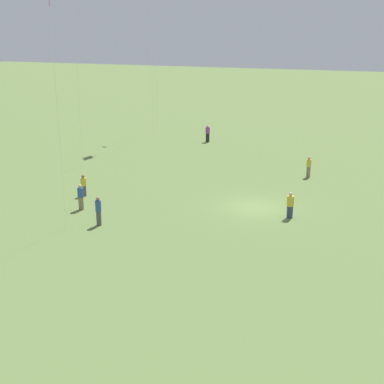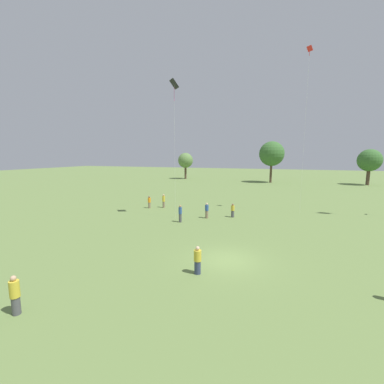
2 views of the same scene
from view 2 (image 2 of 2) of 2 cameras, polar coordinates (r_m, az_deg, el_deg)
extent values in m
plane|color=olive|center=(17.95, 7.89, -14.74)|extent=(240.00, 240.00, 0.00)
cylinder|color=brown|center=(76.28, -1.45, 4.37)|extent=(0.61, 0.61, 3.80)
sphere|color=#5B7F42|center=(76.13, -1.46, 7.04)|extent=(4.40, 4.40, 4.40)
cylinder|color=brown|center=(68.75, 17.12, 4.10)|extent=(0.58, 0.58, 5.01)
sphere|color=#38662D|center=(68.61, 17.29, 8.13)|extent=(6.23, 6.23, 6.23)
cylinder|color=brown|center=(72.90, 34.50, 2.79)|extent=(0.75, 0.75, 3.88)
sphere|color=#38662D|center=(72.73, 34.75, 5.82)|extent=(5.15, 5.15, 5.15)
cylinder|color=#847056|center=(34.57, -6.31, -2.79)|extent=(0.41, 0.41, 0.83)
cylinder|color=gold|center=(34.43, -6.33, -1.51)|extent=(0.49, 0.49, 0.74)
sphere|color=tan|center=(34.35, -6.34, -0.70)|extent=(0.24, 0.24, 0.24)
cylinder|color=#847056|center=(28.71, 3.29, -4.99)|extent=(0.36, 0.36, 0.86)
cylinder|color=#2D5193|center=(28.55, 3.31, -3.53)|extent=(0.43, 0.43, 0.63)
sphere|color=beige|center=(28.46, 3.31, -2.67)|extent=(0.24, 0.24, 0.24)
cylinder|color=#847056|center=(34.53, -9.45, -2.92)|extent=(0.32, 0.32, 0.77)
cylinder|color=orange|center=(34.41, -9.47, -1.79)|extent=(0.38, 0.38, 0.60)
sphere|color=brown|center=(34.34, -9.49, -1.10)|extent=(0.24, 0.24, 0.24)
cylinder|color=#4C4C51|center=(29.47, 9.01, -4.83)|extent=(0.48, 0.48, 0.76)
cylinder|color=gold|center=(29.33, 9.04, -3.57)|extent=(0.57, 0.57, 0.56)
sphere|color=brown|center=(29.26, 9.05, -2.81)|extent=(0.24, 0.24, 0.24)
cylinder|color=#4C4C51|center=(27.01, -2.63, -5.78)|extent=(0.40, 0.40, 0.90)
cylinder|color=#2D5193|center=(26.83, -2.64, -4.14)|extent=(0.47, 0.47, 0.68)
sphere|color=#A87A56|center=(26.74, -2.64, -3.18)|extent=(0.24, 0.24, 0.24)
cylinder|color=#333D5B|center=(15.81, 1.24, -16.37)|extent=(0.54, 0.54, 0.80)
cylinder|color=gold|center=(15.52, 1.25, -13.93)|extent=(0.63, 0.63, 0.65)
sphere|color=beige|center=(15.36, 1.25, -12.39)|extent=(0.24, 0.24, 0.24)
cylinder|color=#4C4C51|center=(14.58, -34.49, -20.08)|extent=(0.37, 0.37, 0.81)
cylinder|color=gold|center=(14.25, -34.76, -17.29)|extent=(0.43, 0.43, 0.75)
sphere|color=tan|center=(14.06, -34.93, -15.45)|extent=(0.24, 0.24, 0.24)
cube|color=black|center=(29.07, -4.00, 22.85)|extent=(1.27, 1.27, 0.86)
cylinder|color=#E54C99|center=(28.82, -3.98, 20.87)|extent=(0.04, 0.04, 1.41)
cylinder|color=silver|center=(28.12, -3.85, 8.58)|extent=(0.01, 0.01, 14.34)
cube|color=red|center=(34.98, 24.70, 27.00)|extent=(0.71, 0.68, 0.50)
cylinder|color=red|center=(34.82, 24.65, 26.26)|extent=(0.04, 0.04, 0.59)
cylinder|color=silver|center=(33.05, 23.72, 11.60)|extent=(0.01, 0.01, 18.65)
camera|label=1|loc=(37.62, -58.93, 11.37)|focal=50.00mm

